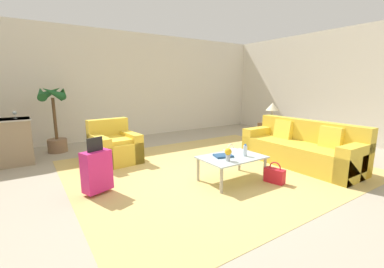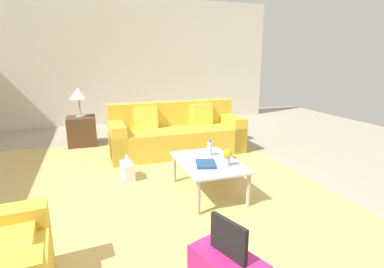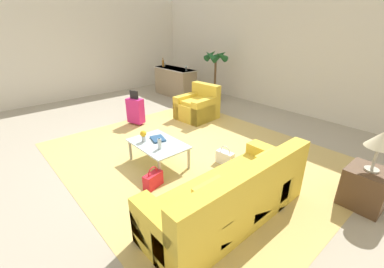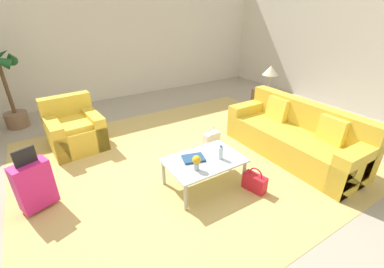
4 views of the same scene
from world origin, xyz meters
TOP-DOWN VIEW (x-y plane):
  - ground_plane at (0.00, 0.00)m, footprint 12.00×12.00m
  - wall_back at (0.00, 4.06)m, footprint 10.24×0.12m
  - wall_right at (5.06, 0.00)m, footprint 0.12×8.00m
  - area_rug at (0.60, 0.20)m, footprint 5.20×4.40m
  - couch at (2.19, -0.60)m, footprint 0.87×2.30m
  - armchair at (-0.91, 1.67)m, footprint 0.92×0.98m
  - coffee_table at (0.40, -0.50)m, footprint 1.04×0.70m
  - water_bottle at (0.60, -0.60)m, footprint 0.06×0.06m
  - coffee_table_book at (0.28, -0.42)m, footprint 0.34×0.29m
  - flower_vase at (0.18, -0.65)m, footprint 0.11×0.11m
  - side_table at (3.20, 1.00)m, footprint 0.52×0.52m
  - table_lamp at (3.20, 1.00)m, footprint 0.35×0.35m
  - wine_glass_left_of_centre at (-2.55, 2.63)m, footprint 0.08×0.08m
  - suitcase_magenta at (-1.60, 0.20)m, footprint 0.45×0.34m
  - handbag_white at (1.18, 0.39)m, footprint 0.33×0.17m
  - handbag_red at (0.92, -0.97)m, footprint 0.21×0.34m
  - potted_palm at (-1.80, 3.20)m, footprint 0.64×0.64m

SIDE VIEW (x-z plane):
  - ground_plane at x=0.00m, z-range 0.00..0.00m
  - area_rug at x=0.60m, z-range 0.00..0.01m
  - handbag_white at x=1.18m, z-range -0.05..0.31m
  - handbag_red at x=0.92m, z-range -0.05..0.31m
  - side_table at x=3.20m, z-range 0.00..0.55m
  - armchair at x=-0.91m, z-range -0.14..0.73m
  - couch at x=2.19m, z-range -0.13..0.74m
  - suitcase_magenta at x=-1.60m, z-range -0.07..0.78m
  - coffee_table at x=0.40m, z-range 0.16..0.58m
  - coffee_table_book at x=0.28m, z-range 0.42..0.45m
  - water_bottle at x=0.60m, z-range 0.41..0.61m
  - flower_vase at x=0.18m, z-range 0.44..0.64m
  - potted_palm at x=-1.80m, z-range 0.05..1.65m
  - table_lamp at x=3.20m, z-range 0.71..1.26m
  - wine_glass_left_of_centre at x=-2.55m, z-range 0.96..1.11m
  - wall_back at x=0.00m, z-range 0.00..3.10m
  - wall_right at x=5.06m, z-range 0.00..3.10m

